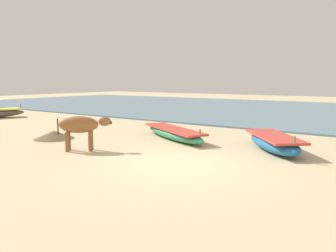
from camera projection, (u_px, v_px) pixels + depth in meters
name	position (u px, v px, depth m)	size (l,w,h in m)	color
ground	(174.00, 164.00, 8.57)	(80.00, 80.00, 0.00)	#CCB789
sea_water	(313.00, 112.00, 22.21)	(60.00, 20.00, 0.08)	slate
fishing_boat_0	(174.00, 133.00, 12.16)	(3.83, 2.59, 0.60)	#338C66
fishing_boat_1	(274.00, 142.00, 10.14)	(2.68, 3.01, 0.68)	#1E669E
cow_adult_brown	(81.00, 126.00, 10.07)	(1.41, 1.28, 1.06)	brown
debris_pile_0	(54.00, 135.00, 12.20)	(1.46, 1.46, 0.30)	brown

